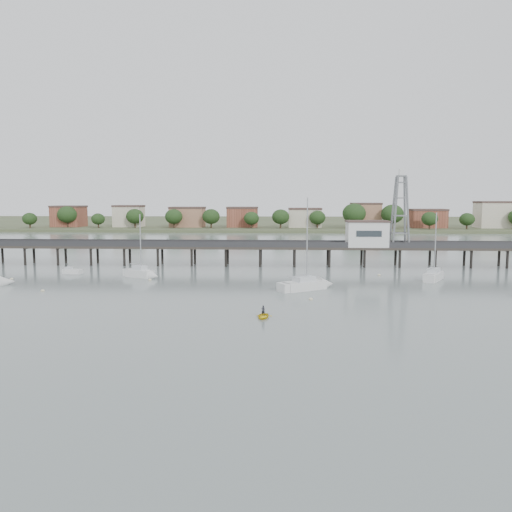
{
  "coord_description": "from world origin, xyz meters",
  "views": [
    {
      "loc": [
        7.89,
        -41.52,
        13.44
      ],
      "look_at": [
        3.51,
        42.0,
        4.0
      ],
      "focal_mm": 35.0,
      "sensor_mm": 36.0,
      "label": 1
    }
  ],
  "objects_px": {
    "pier": "(244,247)",
    "sailboat_c": "(312,285)",
    "sailboat_f": "(435,276)",
    "yellow_dinghy": "(263,318)",
    "sailboat_b": "(144,274)",
    "lattice_tower": "(400,212)",
    "white_tender": "(72,271)"
  },
  "relations": [
    {
      "from": "pier",
      "to": "sailboat_f",
      "type": "bearing_deg",
      "value": -25.66
    },
    {
      "from": "sailboat_c",
      "to": "sailboat_b",
      "type": "height_order",
      "value": "sailboat_c"
    },
    {
      "from": "pier",
      "to": "sailboat_c",
      "type": "xyz_separation_m",
      "value": [
        12.47,
        -26.58,
        -3.16
      ]
    },
    {
      "from": "sailboat_b",
      "to": "white_tender",
      "type": "xyz_separation_m",
      "value": [
        -14.46,
        3.97,
        -0.24
      ]
    },
    {
      "from": "pier",
      "to": "sailboat_f",
      "type": "relative_size",
      "value": 12.59
    },
    {
      "from": "sailboat_c",
      "to": "white_tender",
      "type": "distance_m",
      "value": 45.1
    },
    {
      "from": "pier",
      "to": "sailboat_b",
      "type": "bearing_deg",
      "value": -133.42
    },
    {
      "from": "pier",
      "to": "sailboat_b",
      "type": "relative_size",
      "value": 13.06
    },
    {
      "from": "sailboat_f",
      "to": "white_tender",
      "type": "height_order",
      "value": "sailboat_f"
    },
    {
      "from": "white_tender",
      "to": "yellow_dinghy",
      "type": "distance_m",
      "value": 48.77
    },
    {
      "from": "sailboat_b",
      "to": "white_tender",
      "type": "height_order",
      "value": "sailboat_b"
    },
    {
      "from": "sailboat_b",
      "to": "sailboat_c",
      "type": "bearing_deg",
      "value": 10.51
    },
    {
      "from": "sailboat_c",
      "to": "white_tender",
      "type": "height_order",
      "value": "sailboat_c"
    },
    {
      "from": "sailboat_c",
      "to": "white_tender",
      "type": "xyz_separation_m",
      "value": [
        -43.02,
        13.56,
        -0.23
      ]
    },
    {
      "from": "sailboat_c",
      "to": "yellow_dinghy",
      "type": "height_order",
      "value": "sailboat_c"
    },
    {
      "from": "lattice_tower",
      "to": "sailboat_f",
      "type": "bearing_deg",
      "value": -81.59
    },
    {
      "from": "pier",
      "to": "yellow_dinghy",
      "type": "xyz_separation_m",
      "value": [
        5.77,
        -45.58,
        -3.79
      ]
    },
    {
      "from": "sailboat_c",
      "to": "sailboat_b",
      "type": "relative_size",
      "value": 1.27
    },
    {
      "from": "white_tender",
      "to": "yellow_dinghy",
      "type": "relative_size",
      "value": 1.36
    },
    {
      "from": "pier",
      "to": "sailboat_c",
      "type": "relative_size",
      "value": 10.28
    },
    {
      "from": "lattice_tower",
      "to": "pier",
      "type": "bearing_deg",
      "value": -180.0
    },
    {
      "from": "lattice_tower",
      "to": "white_tender",
      "type": "bearing_deg",
      "value": -168.15
    },
    {
      "from": "sailboat_b",
      "to": "sailboat_f",
      "type": "distance_m",
      "value": 49.99
    },
    {
      "from": "pier",
      "to": "yellow_dinghy",
      "type": "relative_size",
      "value": 56.4
    },
    {
      "from": "sailboat_c",
      "to": "white_tender",
      "type": "bearing_deg",
      "value": 128.82
    },
    {
      "from": "pier",
      "to": "white_tender",
      "type": "relative_size",
      "value": 41.59
    },
    {
      "from": "sailboat_f",
      "to": "white_tender",
      "type": "bearing_deg",
      "value": 117.21
    },
    {
      "from": "lattice_tower",
      "to": "yellow_dinghy",
      "type": "height_order",
      "value": "lattice_tower"
    },
    {
      "from": "pier",
      "to": "white_tender",
      "type": "xyz_separation_m",
      "value": [
        -30.54,
        -13.02,
        -3.38
      ]
    },
    {
      "from": "white_tender",
      "to": "lattice_tower",
      "type": "bearing_deg",
      "value": 22.02
    },
    {
      "from": "sailboat_f",
      "to": "yellow_dinghy",
      "type": "xyz_separation_m",
      "value": [
        -28.14,
        -29.29,
        -0.65
      ]
    },
    {
      "from": "sailboat_c",
      "to": "yellow_dinghy",
      "type": "bearing_deg",
      "value": -143.12
    }
  ]
}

